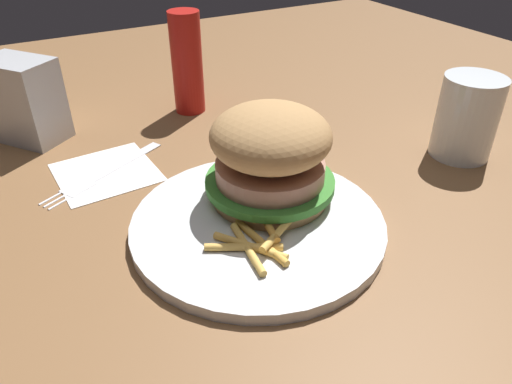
{
  "coord_description": "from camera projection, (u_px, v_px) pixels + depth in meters",
  "views": [
    {
      "loc": [
        -0.33,
        0.18,
        0.3
      ],
      "look_at": [
        0.0,
        -0.01,
        0.04
      ],
      "focal_mm": 33.94,
      "sensor_mm": 36.0,
      "label": 1
    }
  ],
  "objects": [
    {
      "name": "fries_pile",
      "position": [
        258.0,
        240.0,
        0.44
      ],
      "size": [
        0.08,
        0.1,
        0.01
      ],
      "color": "#E5B251",
      "rests_on": "plate"
    },
    {
      "name": "sandwich",
      "position": [
        270.0,
        155.0,
        0.48
      ],
      "size": [
        0.13,
        0.13,
        0.1
      ],
      "color": "tan",
      "rests_on": "plate"
    },
    {
      "name": "ketchup_bottle",
      "position": [
        187.0,
        63.0,
        0.69
      ],
      "size": [
        0.04,
        0.04,
        0.14
      ],
      "primitive_type": "cylinder",
      "color": "#B21914",
      "rests_on": "ground_plane"
    },
    {
      "name": "fork",
      "position": [
        105.0,
        171.0,
        0.57
      ],
      "size": [
        0.09,
        0.16,
        0.0
      ],
      "color": "silver",
      "rests_on": "napkin"
    },
    {
      "name": "ground_plane",
      "position": [
        249.0,
        232.0,
        0.48
      ],
      "size": [
        1.6,
        1.6,
        0.0
      ],
      "primitive_type": "plane",
      "color": "brown"
    },
    {
      "name": "drink_glass",
      "position": [
        465.0,
        123.0,
        0.59
      ],
      "size": [
        0.07,
        0.07,
        0.1
      ],
      "color": "silver",
      "rests_on": "ground_plane"
    },
    {
      "name": "napkin_dispenser",
      "position": [
        24.0,
        101.0,
        0.62
      ],
      "size": [
        0.11,
        0.1,
        0.11
      ],
      "primitive_type": "cube",
      "rotation": [
        0.0,
        0.0,
        3.79
      ],
      "color": "#B7BABF",
      "rests_on": "ground_plane"
    },
    {
      "name": "plate",
      "position": [
        256.0,
        222.0,
        0.48
      ],
      "size": [
        0.25,
        0.25,
        0.01
      ],
      "primitive_type": "cylinder",
      "color": "silver",
      "rests_on": "ground_plane"
    },
    {
      "name": "napkin",
      "position": [
        106.0,
        172.0,
        0.57
      ],
      "size": [
        0.12,
        0.12,
        0.0
      ],
      "primitive_type": "cube",
      "rotation": [
        0.0,
        0.0,
        0.05
      ],
      "color": "white",
      "rests_on": "ground_plane"
    }
  ]
}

